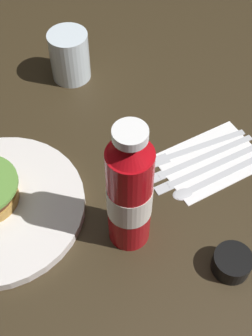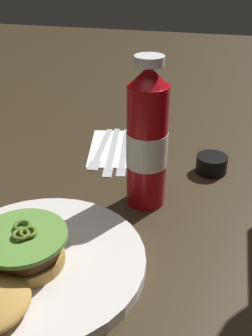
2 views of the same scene
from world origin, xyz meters
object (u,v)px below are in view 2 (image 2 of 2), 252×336
at_px(napkin, 119,148).
at_px(steak_knife, 112,152).
at_px(spoon_utensil, 135,153).
at_px(ketchup_bottle, 147,141).
at_px(condiment_cup, 212,164).
at_px(fork_utensil, 100,150).
at_px(butter_knife, 124,152).
at_px(burger_sandwich, 11,267).
at_px(dinner_plate, 40,262).

distance_m(napkin, steak_knife, 0.03).
bearing_deg(spoon_utensil, ketchup_bottle, 18.69).
bearing_deg(condiment_cup, fork_utensil, -96.77).
height_order(napkin, butter_knife, butter_knife).
bearing_deg(napkin, fork_utensil, -51.45).
relative_size(burger_sandwich, napkin, 1.09).
bearing_deg(burger_sandwich, steak_knife, 177.40).
bearing_deg(napkin, butter_knife, 35.14).
bearing_deg(condiment_cup, spoon_utensil, -101.76).
bearing_deg(spoon_utensil, condiment_cup, 78.24).
bearing_deg(steak_knife, condiment_cup, 83.16).
height_order(burger_sandwich, condiment_cup, burger_sandwich).
bearing_deg(condiment_cup, steak_knife, -96.84).
distance_m(napkin, butter_knife, 0.03).
distance_m(ketchup_bottle, napkin, 0.24).
xyz_separation_m(burger_sandwich, fork_utensil, (-0.39, -0.01, -0.03)).
distance_m(condiment_cup, steak_knife, 0.21).
bearing_deg(condiment_cup, ketchup_bottle, -38.14).
height_order(dinner_plate, butter_knife, dinner_plate).
bearing_deg(spoon_utensil, butter_knife, -84.78).
bearing_deg(condiment_cup, butter_knife, -99.49).
bearing_deg(butter_knife, ketchup_bottle, 26.50).
height_order(steak_knife, butter_knife, same).
distance_m(condiment_cup, napkin, 0.21).
relative_size(burger_sandwich, butter_knife, 0.90).
relative_size(dinner_plate, fork_utensil, 1.46).
height_order(fork_utensil, butter_knife, same).
height_order(burger_sandwich, fork_utensil, burger_sandwich).
distance_m(burger_sandwich, condiment_cup, 0.43).
relative_size(burger_sandwich, condiment_cup, 3.28).
bearing_deg(condiment_cup, napkin, -105.32).
distance_m(burger_sandwich, spoon_utensil, 0.41).
xyz_separation_m(burger_sandwich, butter_knife, (-0.40, 0.04, -0.03)).
relative_size(dinner_plate, ketchup_bottle, 1.16).
distance_m(steak_knife, butter_knife, 0.02).
relative_size(dinner_plate, butter_knife, 1.33).
bearing_deg(fork_utensil, butter_knife, 93.17).
height_order(condiment_cup, napkin, condiment_cup).
bearing_deg(steak_knife, dinner_plate, -0.34).
distance_m(condiment_cup, butter_knife, 0.18).
height_order(ketchup_bottle, fork_utensil, ketchup_bottle).
relative_size(dinner_plate, condiment_cup, 4.87).
xyz_separation_m(napkin, steak_knife, (0.03, -0.01, 0.00)).
bearing_deg(steak_knife, ketchup_bottle, 33.91).
bearing_deg(ketchup_bottle, steak_knife, -146.09).
relative_size(condiment_cup, napkin, 0.33).
bearing_deg(steak_knife, napkin, 166.65).
bearing_deg(fork_utensil, napkin, 128.55).
xyz_separation_m(dinner_plate, steak_knife, (-0.35, 0.00, -0.00)).
height_order(burger_sandwich, steak_knife, burger_sandwich).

